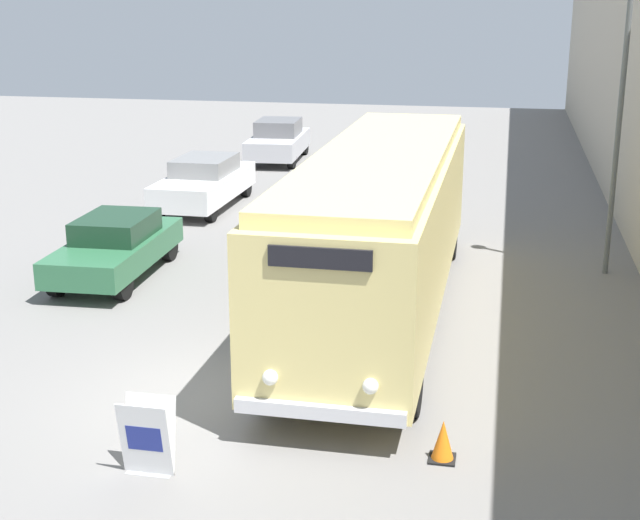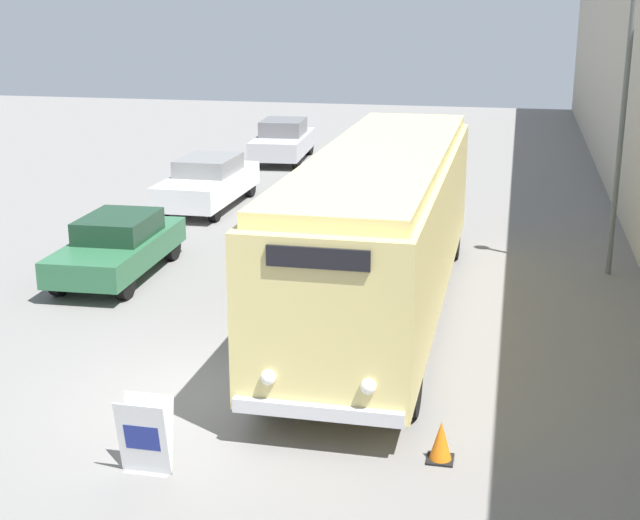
# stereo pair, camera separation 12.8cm
# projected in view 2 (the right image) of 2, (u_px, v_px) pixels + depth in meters

# --- Properties ---
(ground_plane) EXTENTS (80.00, 80.00, 0.00)m
(ground_plane) POSITION_uv_depth(u_px,v_px,m) (212.00, 398.00, 13.85)
(ground_plane) COLOR slate
(vintage_bus) EXTENTS (2.49, 11.50, 3.26)m
(vintage_bus) POSITION_uv_depth(u_px,v_px,m) (382.00, 223.00, 17.02)
(vintage_bus) COLOR black
(vintage_bus) RESTS_ON ground_plane
(sign_board) EXTENTS (0.68, 0.39, 1.04)m
(sign_board) POSITION_uv_depth(u_px,v_px,m) (145.00, 437.00, 11.55)
(sign_board) COLOR gray
(sign_board) RESTS_ON ground_plane
(streetlamp) EXTENTS (0.36, 0.36, 6.82)m
(streetlamp) POSITION_uv_depth(u_px,v_px,m) (627.00, 77.00, 18.86)
(streetlamp) COLOR #595E60
(streetlamp) RESTS_ON ground_plane
(parked_car_near) EXTENTS (1.88, 4.40, 1.37)m
(parked_car_near) POSITION_uv_depth(u_px,v_px,m) (118.00, 245.00, 19.75)
(parked_car_near) COLOR black
(parked_car_near) RESTS_ON ground_plane
(parked_car_mid) EXTENTS (1.83, 4.76, 1.49)m
(parked_car_mid) POSITION_uv_depth(u_px,v_px,m) (208.00, 182.00, 26.36)
(parked_car_mid) COLOR black
(parked_car_mid) RESTS_ON ground_plane
(parked_car_far) EXTENTS (2.14, 4.61, 1.56)m
(parked_car_far) POSITION_uv_depth(u_px,v_px,m) (283.00, 141.00, 33.91)
(parked_car_far) COLOR black
(parked_car_far) RESTS_ON ground_plane
(traffic_cone) EXTENTS (0.36, 0.36, 0.58)m
(traffic_cone) POSITION_uv_depth(u_px,v_px,m) (441.00, 441.00, 11.91)
(traffic_cone) COLOR black
(traffic_cone) RESTS_ON ground_plane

